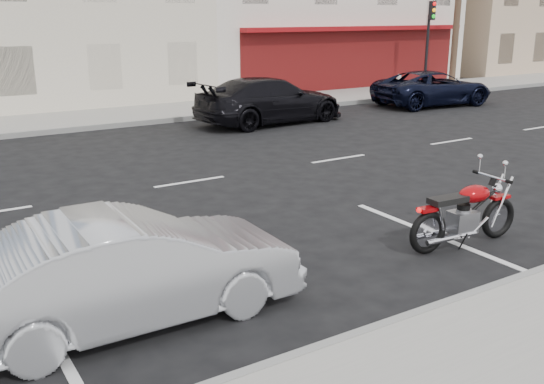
{
  "coord_description": "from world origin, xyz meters",
  "views": [
    {
      "loc": [
        -7.1,
        -11.43,
        3.44
      ],
      "look_at": [
        -2.36,
        -3.86,
        0.8
      ],
      "focal_mm": 40.0,
      "sensor_mm": 36.0,
      "label": 1
    }
  ],
  "objects_px": {
    "traffic_light": "(429,34)",
    "fire_hydrant": "(399,82)",
    "motorcycle": "(500,209)",
    "suv_far": "(433,88)",
    "car_far": "(270,100)",
    "sedan_silver": "(131,269)"
  },
  "relations": [
    {
      "from": "traffic_light",
      "to": "sedan_silver",
      "type": "xyz_separation_m",
      "value": [
        -18.59,
        -13.53,
        -1.91
      ]
    },
    {
      "from": "suv_far",
      "to": "traffic_light",
      "type": "bearing_deg",
      "value": -37.03
    },
    {
      "from": "traffic_light",
      "to": "motorcycle",
      "type": "height_order",
      "value": "traffic_light"
    },
    {
      "from": "motorcycle",
      "to": "sedan_silver",
      "type": "relative_size",
      "value": 0.53
    },
    {
      "from": "sedan_silver",
      "to": "suv_far",
      "type": "distance_m",
      "value": 18.87
    },
    {
      "from": "traffic_light",
      "to": "fire_hydrant",
      "type": "relative_size",
      "value": 5.28
    },
    {
      "from": "fire_hydrant",
      "to": "sedan_silver",
      "type": "xyz_separation_m",
      "value": [
        -17.09,
        -13.7,
        0.12
      ]
    },
    {
      "from": "fire_hydrant",
      "to": "car_far",
      "type": "xyz_separation_m",
      "value": [
        -8.76,
        -3.31,
        0.21
      ]
    },
    {
      "from": "motorcycle",
      "to": "suv_far",
      "type": "relative_size",
      "value": 0.44
    },
    {
      "from": "sedan_silver",
      "to": "car_far",
      "type": "height_order",
      "value": "car_far"
    },
    {
      "from": "suv_far",
      "to": "motorcycle",
      "type": "bearing_deg",
      "value": 142.91
    },
    {
      "from": "car_far",
      "to": "fire_hydrant",
      "type": "bearing_deg",
      "value": -73.53
    },
    {
      "from": "traffic_light",
      "to": "car_far",
      "type": "relative_size",
      "value": 0.74
    },
    {
      "from": "suv_far",
      "to": "car_far",
      "type": "distance_m",
      "value": 7.42
    },
    {
      "from": "fire_hydrant",
      "to": "motorcycle",
      "type": "xyz_separation_m",
      "value": [
        -11.23,
        -14.15,
        -0.05
      ]
    },
    {
      "from": "car_far",
      "to": "suv_far",
      "type": "bearing_deg",
      "value": -94.1
    },
    {
      "from": "fire_hydrant",
      "to": "sedan_silver",
      "type": "relative_size",
      "value": 0.18
    },
    {
      "from": "traffic_light",
      "to": "motorcycle",
      "type": "distance_m",
      "value": 19.02
    },
    {
      "from": "motorcycle",
      "to": "car_far",
      "type": "relative_size",
      "value": 0.41
    },
    {
      "from": "suv_far",
      "to": "sedan_silver",
      "type": "bearing_deg",
      "value": 128.69
    },
    {
      "from": "fire_hydrant",
      "to": "sedan_silver",
      "type": "bearing_deg",
      "value": -141.29
    },
    {
      "from": "motorcycle",
      "to": "suv_far",
      "type": "bearing_deg",
      "value": 52.22
    }
  ]
}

